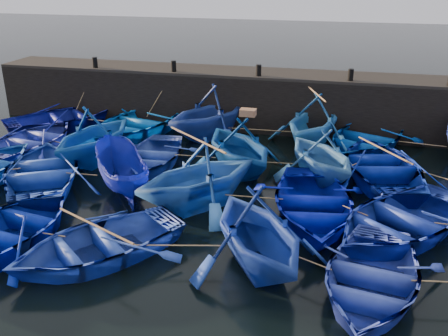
# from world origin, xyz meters

# --- Properties ---
(ground) EXTENTS (120.00, 120.00, 0.00)m
(ground) POSITION_xyz_m (0.00, 0.00, 0.00)
(ground) COLOR black
(ground) RESTS_ON ground
(quay_wall) EXTENTS (26.00, 2.50, 2.50)m
(quay_wall) POSITION_xyz_m (0.00, 10.50, 1.25)
(quay_wall) COLOR black
(quay_wall) RESTS_ON ground
(quay_top) EXTENTS (26.00, 2.50, 0.12)m
(quay_top) POSITION_xyz_m (0.00, 10.50, 2.56)
(quay_top) COLOR black
(quay_top) RESTS_ON quay_wall
(bollard_0) EXTENTS (0.24, 0.24, 0.50)m
(bollard_0) POSITION_xyz_m (-8.00, 9.60, 2.87)
(bollard_0) COLOR black
(bollard_0) RESTS_ON quay_top
(bollard_1) EXTENTS (0.24, 0.24, 0.50)m
(bollard_1) POSITION_xyz_m (-4.00, 9.60, 2.87)
(bollard_1) COLOR black
(bollard_1) RESTS_ON quay_top
(bollard_2) EXTENTS (0.24, 0.24, 0.50)m
(bollard_2) POSITION_xyz_m (0.00, 9.60, 2.87)
(bollard_2) COLOR black
(bollard_2) RESTS_ON quay_top
(bollard_3) EXTENTS (0.24, 0.24, 0.50)m
(bollard_3) POSITION_xyz_m (4.00, 9.60, 2.87)
(bollard_3) COLOR black
(bollard_3) RESTS_ON quay_top
(boat_0) EXTENTS (6.29, 6.37, 1.08)m
(boat_0) POSITION_xyz_m (-9.01, 7.88, 0.54)
(boat_0) COLOR navy
(boat_0) RESTS_ON ground
(boat_1) EXTENTS (5.41, 6.63, 1.21)m
(boat_1) POSITION_xyz_m (-5.21, 7.73, 0.60)
(boat_1) COLOR blue
(boat_1) RESTS_ON ground
(boat_2) EXTENTS (5.76, 5.97, 2.41)m
(boat_2) POSITION_xyz_m (-1.93, 8.16, 1.21)
(boat_2) COLOR navy
(boat_2) RESTS_ON ground
(boat_3) EXTENTS (4.72, 5.15, 2.29)m
(boat_3) POSITION_xyz_m (2.64, 8.27, 1.14)
(boat_3) COLOR blue
(boat_3) RESTS_ON ground
(boat_4) EXTENTS (5.67, 6.50, 1.13)m
(boat_4) POSITION_xyz_m (4.83, 8.13, 0.56)
(boat_4) COLOR navy
(boat_4) RESTS_ON ground
(boat_6) EXTENTS (4.00, 5.23, 1.01)m
(boat_6) POSITION_xyz_m (-8.56, 4.76, 0.51)
(boat_6) COLOR #24339C
(boat_6) RESTS_ON ground
(boat_7) EXTENTS (4.52, 5.01, 2.32)m
(boat_7) POSITION_xyz_m (-5.42, 4.21, 1.16)
(boat_7) COLOR #0C489D
(boat_7) RESTS_ON ground
(boat_8) EXTENTS (3.45, 4.57, 0.89)m
(boat_8) POSITION_xyz_m (-3.12, 4.41, 0.45)
(boat_8) COLOR #2D49B6
(boat_8) RESTS_ON ground
(boat_9) EXTENTS (5.55, 5.66, 2.26)m
(boat_9) POSITION_xyz_m (0.26, 4.47, 1.13)
(boat_9) COLOR navy
(boat_9) RESTS_ON ground
(boat_10) EXTENTS (4.90, 5.04, 2.03)m
(boat_10) POSITION_xyz_m (3.22, 4.58, 1.01)
(boat_10) COLOR #3570C6
(boat_10) RESTS_ON ground
(boat_11) EXTENTS (4.97, 6.13, 1.12)m
(boat_11) POSITION_xyz_m (5.37, 5.15, 0.56)
(boat_11) COLOR navy
(boat_11) RESTS_ON ground
(boat_14) EXTENTS (5.91, 6.53, 1.11)m
(boat_14) POSITION_xyz_m (-6.19, 1.80, 0.56)
(boat_14) COLOR #1A3BAD
(boat_14) RESTS_ON ground
(boat_15) EXTENTS (3.54, 4.07, 1.53)m
(boat_15) POSITION_xyz_m (-3.26, 1.87, 0.76)
(boat_15) COLOR #0E1A90
(boat_15) RESTS_ON ground
(boat_16) EXTENTS (5.67, 5.73, 2.28)m
(boat_16) POSITION_xyz_m (-0.41, 1.41, 1.14)
(boat_16) COLOR blue
(boat_16) RESTS_ON ground
(boat_17) EXTENTS (4.42, 5.63, 1.06)m
(boat_17) POSITION_xyz_m (3.18, 1.53, 0.53)
(boat_17) COLOR #000B98
(boat_17) RESTS_ON ground
(boat_18) EXTENTS (6.24, 6.51, 1.10)m
(boat_18) POSITION_xyz_m (5.70, 1.04, 0.55)
(boat_18) COLOR #152C9C
(boat_18) RESTS_ON ground
(boat_21) EXTENTS (4.27, 5.45, 1.03)m
(boat_21) POSITION_xyz_m (-4.78, -2.10, 0.51)
(boat_21) COLOR #00158A
(boat_21) RESTS_ON ground
(boat_22) EXTENTS (5.61, 5.80, 0.98)m
(boat_22) POSITION_xyz_m (-2.12, -2.13, 0.49)
(boat_22) COLOR #2240B8
(boat_22) RESTS_ON ground
(boat_23) EXTENTS (5.35, 5.51, 2.21)m
(boat_23) POSITION_xyz_m (2.05, -1.57, 1.11)
(boat_23) COLOR #163496
(boat_23) RESTS_ON ground
(boat_24) EXTENTS (3.99, 5.09, 0.96)m
(boat_24) POSITION_xyz_m (4.82, -2.00, 0.48)
(boat_24) COLOR #2C40B9
(boat_24) RESTS_ON ground
(wooden_crate) EXTENTS (0.56, 0.39, 0.24)m
(wooden_crate) POSITION_xyz_m (0.56, 4.47, 2.38)
(wooden_crate) COLOR brown
(wooden_crate) RESTS_ON boat_9
(mooring_ropes) EXTENTS (17.89, 11.67, 2.10)m
(mooring_ropes) POSITION_xyz_m (0.38, 5.06, 0.87)
(mooring_ropes) COLOR tan
(mooring_ropes) RESTS_ON ground
(loose_oars) EXTENTS (9.75, 12.49, 1.37)m
(loose_oars) POSITION_xyz_m (1.37, 3.18, 1.70)
(loose_oars) COLOR #99724C
(loose_oars) RESTS_ON ground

